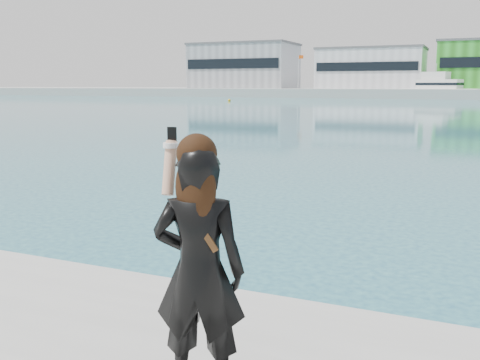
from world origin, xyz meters
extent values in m
cube|color=#9E9E99|center=(0.00, 130.00, 1.00)|extent=(320.00, 40.00, 2.00)
cube|color=gray|center=(-55.00, 128.00, 7.50)|extent=(26.00, 16.00, 11.00)
cube|color=black|center=(-55.00, 119.90, 8.05)|extent=(24.70, 0.20, 2.42)
cube|color=#59595B|center=(-55.00, 128.00, 13.25)|extent=(26.52, 16.32, 0.50)
cube|color=silver|center=(-22.00, 128.00, 6.50)|extent=(24.00, 15.00, 9.00)
cube|color=black|center=(-22.00, 120.40, 6.95)|extent=(22.80, 0.20, 1.98)
cube|color=#59595B|center=(-22.00, 128.00, 11.25)|extent=(24.48, 15.30, 0.50)
cylinder|color=silver|center=(-38.00, 121.00, 6.00)|extent=(0.16, 0.16, 8.00)
cube|color=#C7470B|center=(-37.40, 121.00, 9.40)|extent=(1.20, 0.04, 0.80)
cube|color=silver|center=(-5.07, 117.14, 1.05)|extent=(16.23, 9.44, 2.09)
cube|color=silver|center=(-5.89, 117.44, 3.05)|extent=(9.44, 6.41, 1.92)
cube|color=silver|center=(-6.71, 117.73, 4.79)|extent=(5.92, 4.57, 1.57)
cube|color=black|center=(-5.89, 117.44, 3.05)|extent=(9.63, 6.55, 0.52)
cylinder|color=silver|center=(-6.71, 117.73, 6.45)|extent=(0.14, 0.14, 1.74)
sphere|color=#FFB40D|center=(-38.95, 83.37, 0.00)|extent=(0.50, 0.50, 0.50)
imported|color=black|center=(-0.66, -0.84, 1.67)|extent=(0.72, 0.57, 1.74)
sphere|color=black|center=(-0.65, -0.85, 2.49)|extent=(0.27, 0.27, 0.27)
ellipsoid|color=black|center=(-0.64, -0.90, 2.27)|extent=(0.29, 0.15, 0.47)
cylinder|color=tan|center=(-0.89, -0.80, 2.37)|extent=(0.13, 0.22, 0.38)
cylinder|color=white|center=(-0.90, -0.76, 2.52)|extent=(0.10, 0.10, 0.03)
cube|color=black|center=(-0.92, -0.72, 2.58)|extent=(0.07, 0.03, 0.13)
cube|color=#4C2D14|center=(-0.61, -0.91, 2.02)|extent=(0.24, 0.08, 0.36)
camera|label=1|loc=(0.98, -3.91, 2.93)|focal=40.00mm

